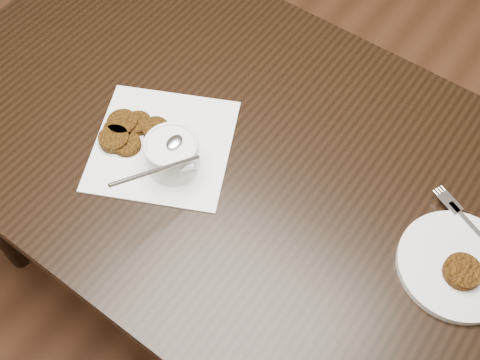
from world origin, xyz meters
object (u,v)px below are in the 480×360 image
(plate_with_patty, at_px, (459,264))
(napkin, at_px, (163,145))
(table, at_px, (223,221))
(sauce_ramekin, at_px, (170,144))

(plate_with_patty, bearing_deg, napkin, -169.96)
(napkin, height_order, plate_with_patty, plate_with_patty)
(table, bearing_deg, sauce_ramekin, -103.09)
(plate_with_patty, bearing_deg, table, -177.97)
(sauce_ramekin, bearing_deg, plate_with_patty, 13.34)
(sauce_ramekin, distance_m, plate_with_patty, 0.56)
(napkin, height_order, sauce_ramekin, sauce_ramekin)
(napkin, bearing_deg, table, 49.12)
(napkin, bearing_deg, sauce_ramekin, -25.87)
(sauce_ramekin, bearing_deg, napkin, 154.13)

